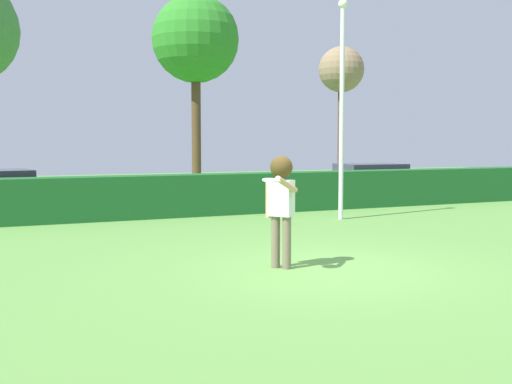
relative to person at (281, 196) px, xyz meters
name	(u,v)px	position (x,y,z in m)	size (l,w,h in m)	color
ground_plane	(325,269)	(0.61, -0.35, -1.16)	(60.00, 60.00, 0.00)	#5F9743
person	(281,196)	(0.00, 0.00, 0.00)	(0.56, 0.81, 1.80)	#756752
frisbee	(272,180)	(-0.38, -0.45, 0.28)	(0.28, 0.28, 0.05)	white
lamppost	(342,99)	(4.17, 4.98, 1.96)	(0.24, 0.24, 5.63)	silver
hedge_row	(183,195)	(0.61, 7.34, -0.60)	(26.28, 0.90, 1.13)	#1C5925
parked_car_white	(370,180)	(8.11, 9.40, -0.48)	(4.29, 2.01, 1.25)	white
oak_tree	(196,41)	(3.34, 14.43, 4.78)	(3.39, 3.39, 7.70)	brown
birch_tree	(341,72)	(9.84, 14.26, 3.84)	(1.96, 1.96, 6.10)	brown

